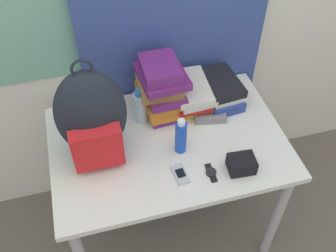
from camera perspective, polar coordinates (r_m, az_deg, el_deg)
name	(u,v)px	position (r m, az deg, el deg)	size (l,w,h in m)	color
desk	(168,155)	(1.89, 0.00, -4.26)	(1.07, 0.72, 0.75)	silver
backpack	(92,117)	(1.64, -11.02, 1.26)	(0.30, 0.24, 0.50)	#1E232D
book_stack_left	(161,87)	(1.85, -1.09, 5.63)	(0.23, 0.29, 0.29)	#6B2370
book_stack_center	(190,93)	(1.93, 3.22, 4.74)	(0.19, 0.28, 0.14)	yellow
book_stack_right	(220,90)	(1.98, 7.53, 5.25)	(0.22, 0.28, 0.12)	navy
water_bottle	(140,107)	(1.84, -4.05, 2.78)	(0.07, 0.07, 0.18)	silver
sports_bottle	(163,95)	(1.84, -0.78, 4.53)	(0.07, 0.07, 0.25)	white
sunscreen_bottle	(181,136)	(1.71, 1.88, -1.53)	(0.05, 0.05, 0.19)	blue
cell_phone	(180,174)	(1.68, 1.73, -7.03)	(0.06, 0.11, 0.02)	#B7BCC6
sunglasses_case	(210,118)	(1.89, 6.18, 1.21)	(0.16, 0.08, 0.04)	gray
camera_pouch	(241,164)	(1.71, 10.62, -5.44)	(0.12, 0.10, 0.07)	black
wristwatch	(211,173)	(1.70, 6.26, -6.73)	(0.05, 0.10, 0.01)	black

